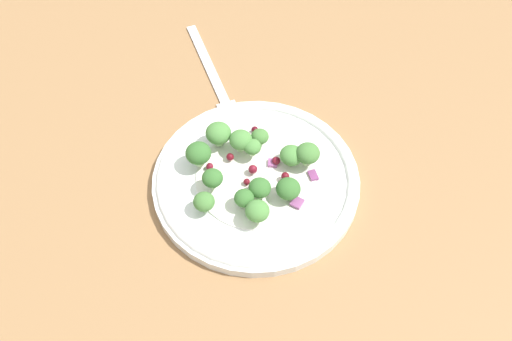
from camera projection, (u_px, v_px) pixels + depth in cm
name	position (u px, v px, depth cm)	size (l,w,h in cm)	color
ground_plane	(236.00, 199.00, 67.96)	(180.00, 180.00, 2.00)	olive
plate	(256.00, 180.00, 67.20)	(23.13, 23.13, 1.70)	white
dressing_pool	(256.00, 178.00, 66.84)	(13.42, 13.42, 0.20)	white
broccoli_floret_0	(263.00, 138.00, 68.38)	(2.04, 2.04, 2.07)	#9EC684
broccoli_floret_1	(257.00, 211.00, 62.01)	(2.56, 2.56, 2.60)	#ADD18E
broccoli_floret_2	(241.00, 140.00, 67.28)	(2.59, 2.59, 2.62)	#ADD18E
broccoli_floret_3	(244.00, 198.00, 63.35)	(2.15, 2.15, 2.18)	#9EC684
broccoli_floret_4	(291.00, 156.00, 66.76)	(2.61, 2.61, 2.65)	#ADD18E
broccoli_floret_5	(198.00, 154.00, 66.14)	(2.86, 2.86, 2.90)	#9EC684
broccoli_floret_6	(255.00, 148.00, 66.88)	(2.00, 2.00, 2.02)	#ADD18E
broccoli_floret_7	(288.00, 189.00, 64.01)	(2.67, 2.67, 2.70)	#ADD18E
broccoli_floret_8	(218.00, 134.00, 67.93)	(2.92, 2.92, 2.96)	#9EC684
broccoli_floret_9	(261.00, 186.00, 64.18)	(2.43, 2.43, 2.46)	#9EC684
broccoli_floret_10	(204.00, 202.00, 63.23)	(2.30, 2.30, 2.33)	#8EB77A
broccoli_floret_11	(308.00, 154.00, 66.17)	(2.68, 2.68, 2.72)	#ADD18E
broccoli_floret_12	(212.00, 178.00, 64.29)	(2.29, 2.29, 2.32)	#9EC684
cranberry_0	(285.00, 176.00, 65.95)	(0.93, 0.93, 0.93)	maroon
cranberry_1	(210.00, 166.00, 66.99)	(0.81, 0.81, 0.81)	maroon
cranberry_2	(276.00, 161.00, 67.43)	(0.94, 0.94, 0.94)	maroon
cranberry_3	(255.00, 130.00, 70.32)	(0.81, 0.81, 0.81)	#4C0A14
cranberry_4	(253.00, 169.00, 66.45)	(0.99, 0.99, 0.99)	maroon
cranberry_5	(247.00, 182.00, 65.86)	(0.73, 0.73, 0.73)	maroon
cranberry_6	(230.00, 157.00, 67.63)	(0.87, 0.87, 0.87)	maroon
onion_bit_0	(313.00, 175.00, 66.75)	(0.89, 1.31, 0.42)	#843D75
onion_bit_1	(273.00, 163.00, 67.76)	(1.04, 1.04, 0.57)	#934C84
onion_bit_2	(297.00, 202.00, 64.50)	(1.19, 1.25, 0.32)	#934C84
fork	(214.00, 78.00, 77.28)	(14.49, 14.36, 0.50)	silver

